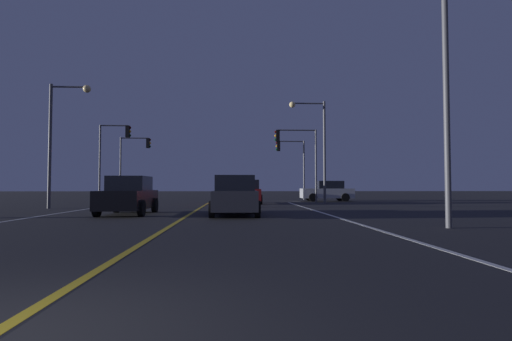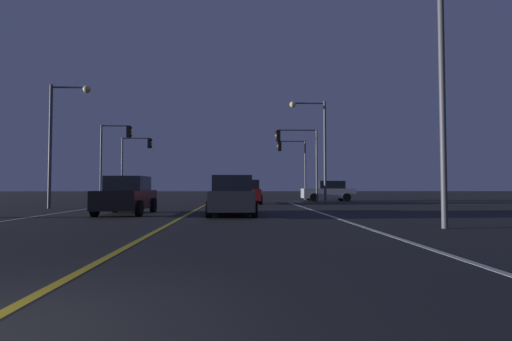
# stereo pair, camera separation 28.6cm
# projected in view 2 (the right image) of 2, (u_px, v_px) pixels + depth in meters

# --- Properties ---
(lane_edge_right) EXTENTS (0.16, 33.50, 0.01)m
(lane_edge_right) POSITION_uv_depth(u_px,v_px,m) (349.00, 222.00, 13.89)
(lane_edge_right) COLOR silver
(lane_edge_right) RESTS_ON ground
(lane_center_divider) EXTENTS (0.16, 33.50, 0.01)m
(lane_center_divider) POSITION_uv_depth(u_px,v_px,m) (172.00, 223.00, 13.65)
(lane_center_divider) COLOR gold
(lane_center_divider) RESTS_ON ground
(car_ahead_far) EXTENTS (2.02, 4.30, 1.70)m
(car_ahead_far) POSITION_uv_depth(u_px,v_px,m) (247.00, 192.00, 28.65)
(car_ahead_far) COLOR black
(car_ahead_far) RESTS_ON ground
(car_crossing_side) EXTENTS (4.30, 2.02, 1.70)m
(car_crossing_side) POSITION_uv_depth(u_px,v_px,m) (329.00, 191.00, 33.65)
(car_crossing_side) COLOR black
(car_crossing_side) RESTS_ON ground
(car_lead_same_lane) EXTENTS (2.02, 4.30, 1.70)m
(car_lead_same_lane) POSITION_uv_depth(u_px,v_px,m) (232.00, 196.00, 17.09)
(car_lead_same_lane) COLOR black
(car_lead_same_lane) RESTS_ON ground
(car_oncoming) EXTENTS (2.02, 4.30, 1.70)m
(car_oncoming) POSITION_uv_depth(u_px,v_px,m) (127.00, 196.00, 17.86)
(car_oncoming) COLOR black
(car_oncoming) RESTS_ON ground
(traffic_light_near_right) EXTENTS (3.33, 0.36, 5.70)m
(traffic_light_near_right) POSITION_uv_depth(u_px,v_px,m) (297.00, 148.00, 31.31)
(traffic_light_near_right) COLOR #4C4C51
(traffic_light_near_right) RESTS_ON ground
(traffic_light_near_left) EXTENTS (2.40, 0.36, 5.95)m
(traffic_light_near_left) POSITION_uv_depth(u_px,v_px,m) (115.00, 146.00, 30.75)
(traffic_light_near_left) COLOR #4C4C51
(traffic_light_near_left) RESTS_ON ground
(traffic_light_far_right) EXTENTS (2.68, 0.36, 5.44)m
(traffic_light_far_right) POSITION_uv_depth(u_px,v_px,m) (292.00, 156.00, 36.81)
(traffic_light_far_right) COLOR #4C4C51
(traffic_light_far_right) RESTS_ON ground
(traffic_light_far_left) EXTENTS (2.76, 0.36, 5.66)m
(traffic_light_far_left) POSITION_uv_depth(u_px,v_px,m) (136.00, 154.00, 36.24)
(traffic_light_far_left) COLOR #4C4C51
(traffic_light_far_left) RESTS_ON ground
(street_lamp_right_near) EXTENTS (1.95, 0.44, 7.92)m
(street_lamp_right_near) POSITION_uv_depth(u_px,v_px,m) (428.00, 61.00, 12.03)
(street_lamp_right_near) COLOR #4C4C51
(street_lamp_right_near) RESTS_ON ground
(street_lamp_left_mid) EXTENTS (2.29, 0.44, 7.02)m
(street_lamp_left_mid) POSITION_uv_depth(u_px,v_px,m) (61.00, 128.00, 22.66)
(street_lamp_left_mid) COLOR #4C4C51
(street_lamp_left_mid) RESTS_ON ground
(street_lamp_right_far) EXTENTS (2.62, 0.44, 7.34)m
(street_lamp_right_far) POSITION_uv_depth(u_px,v_px,m) (316.00, 137.00, 28.60)
(street_lamp_right_far) COLOR #4C4C51
(street_lamp_right_far) RESTS_ON ground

